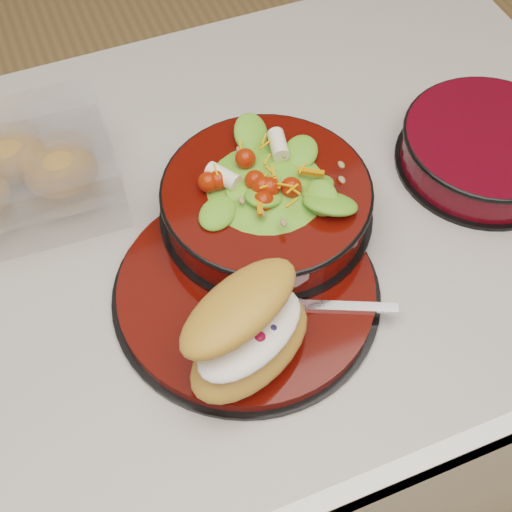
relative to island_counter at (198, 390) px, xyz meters
name	(u,v)px	position (x,y,z in m)	size (l,w,h in m)	color
island_counter	(198,390)	(0.00, 0.00, 0.00)	(1.24, 0.74, 0.90)	white
dinner_plate	(247,290)	(0.05, -0.11, 0.46)	(0.31, 0.31, 0.02)	black
salad_bowl	(266,194)	(0.11, -0.03, 0.50)	(0.26, 0.26, 0.11)	black
croissant	(248,331)	(0.02, -0.19, 0.51)	(0.17, 0.15, 0.09)	#CB7F3E
fork	(319,306)	(0.11, -0.17, 0.47)	(0.15, 0.08, 0.00)	silver
pastry_box	(13,175)	(-0.16, 0.13, 0.49)	(0.25, 0.19, 0.09)	white
extra_bowl	(487,147)	(0.41, -0.04, 0.48)	(0.23, 0.23, 0.05)	black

